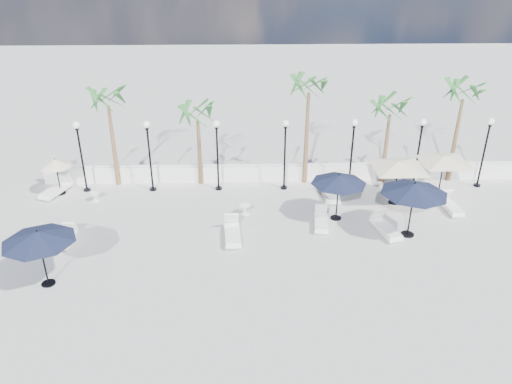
{
  "coord_description": "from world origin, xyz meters",
  "views": [
    {
      "loc": [
        -2.15,
        -17.55,
        11.71
      ],
      "look_at": [
        -1.59,
        3.06,
        1.5
      ],
      "focal_mm": 35.0,
      "sensor_mm": 36.0,
      "label": 1
    }
  ],
  "objects_px": {
    "lounger_1": "(66,238)",
    "lounger_4": "(321,221)",
    "lounger_7": "(386,227)",
    "parasol_cream_sq_a": "(445,156)",
    "parasol_navy_mid": "(339,179)",
    "parasol_cream_small": "(55,163)",
    "lounger_0": "(56,189)",
    "lounger_3": "(329,193)",
    "lounger_6": "(450,205)",
    "parasol_navy_left": "(38,237)",
    "lounger_5": "(333,192)",
    "lounger_2": "(232,233)",
    "parasol_navy_right": "(415,189)",
    "parasol_cream_sq_b": "(399,162)"
  },
  "relations": [
    {
      "from": "parasol_cream_sq_a",
      "to": "parasol_cream_small",
      "type": "distance_m",
      "value": 19.83
    },
    {
      "from": "lounger_5",
      "to": "parasol_cream_small",
      "type": "bearing_deg",
      "value": -173.55
    },
    {
      "from": "parasol_navy_left",
      "to": "parasol_navy_mid",
      "type": "bearing_deg",
      "value": 22.02
    },
    {
      "from": "parasol_cream_sq_b",
      "to": "lounger_3",
      "type": "bearing_deg",
      "value": 167.05
    },
    {
      "from": "lounger_2",
      "to": "parasol_cream_small",
      "type": "relative_size",
      "value": 1.07
    },
    {
      "from": "lounger_4",
      "to": "lounger_3",
      "type": "bearing_deg",
      "value": 80.99
    },
    {
      "from": "lounger_2",
      "to": "parasol_navy_left",
      "type": "relative_size",
      "value": 0.79
    },
    {
      "from": "parasol_navy_mid",
      "to": "parasol_cream_small",
      "type": "xyz_separation_m",
      "value": [
        -14.01,
        3.05,
        -0.34
      ]
    },
    {
      "from": "lounger_3",
      "to": "parasol_cream_sq_a",
      "type": "xyz_separation_m",
      "value": [
        5.78,
        0.16,
        1.91
      ]
    },
    {
      "from": "parasol_navy_mid",
      "to": "parasol_navy_right",
      "type": "bearing_deg",
      "value": -28.31
    },
    {
      "from": "lounger_6",
      "to": "lounger_2",
      "type": "bearing_deg",
      "value": -170.78
    },
    {
      "from": "lounger_1",
      "to": "parasol_cream_sq_a",
      "type": "bearing_deg",
      "value": 14.14
    },
    {
      "from": "parasol_cream_sq_a",
      "to": "parasol_cream_small",
      "type": "xyz_separation_m",
      "value": [
        -19.82,
        0.64,
        -0.44
      ]
    },
    {
      "from": "parasol_navy_right",
      "to": "lounger_3",
      "type": "bearing_deg",
      "value": 127.35
    },
    {
      "from": "parasol_navy_mid",
      "to": "lounger_7",
      "type": "bearing_deg",
      "value": -33.96
    },
    {
      "from": "lounger_1",
      "to": "lounger_2",
      "type": "height_order",
      "value": "lounger_2"
    },
    {
      "from": "lounger_5",
      "to": "parasol_navy_left",
      "type": "bearing_deg",
      "value": -140.12
    },
    {
      "from": "lounger_3",
      "to": "lounger_6",
      "type": "relative_size",
      "value": 1.03
    },
    {
      "from": "parasol_navy_right",
      "to": "lounger_4",
      "type": "bearing_deg",
      "value": 165.68
    },
    {
      "from": "lounger_5",
      "to": "parasol_navy_mid",
      "type": "relative_size",
      "value": 0.86
    },
    {
      "from": "lounger_4",
      "to": "lounger_5",
      "type": "distance_m",
      "value": 3.07
    },
    {
      "from": "lounger_7",
      "to": "parasol_navy_left",
      "type": "xyz_separation_m",
      "value": [
        -13.98,
        -3.48,
        1.86
      ]
    },
    {
      "from": "lounger_3",
      "to": "lounger_4",
      "type": "relative_size",
      "value": 1.03
    },
    {
      "from": "lounger_4",
      "to": "parasol_cream_small",
      "type": "relative_size",
      "value": 0.98
    },
    {
      "from": "lounger_1",
      "to": "lounger_4",
      "type": "distance_m",
      "value": 11.45
    },
    {
      "from": "lounger_7",
      "to": "parasol_cream_sq_a",
      "type": "bearing_deg",
      "value": 31.75
    },
    {
      "from": "lounger_2",
      "to": "parasol_navy_mid",
      "type": "relative_size",
      "value": 0.82
    },
    {
      "from": "lounger_0",
      "to": "parasol_navy_left",
      "type": "distance_m",
      "value": 8.44
    },
    {
      "from": "lounger_2",
      "to": "lounger_5",
      "type": "xyz_separation_m",
      "value": [
        5.13,
        3.92,
        0.0
      ]
    },
    {
      "from": "lounger_0",
      "to": "lounger_5",
      "type": "height_order",
      "value": "lounger_5"
    },
    {
      "from": "lounger_0",
      "to": "lounger_2",
      "type": "xyz_separation_m",
      "value": [
        9.31,
        -4.73,
        -0.0
      ]
    },
    {
      "from": "lounger_0",
      "to": "lounger_7",
      "type": "xyz_separation_m",
      "value": [
        16.25,
        -4.44,
        -0.01
      ]
    },
    {
      "from": "lounger_0",
      "to": "lounger_1",
      "type": "height_order",
      "value": "lounger_0"
    },
    {
      "from": "lounger_7",
      "to": "parasol_navy_mid",
      "type": "distance_m",
      "value": 3.02
    },
    {
      "from": "parasol_navy_right",
      "to": "parasol_cream_small",
      "type": "height_order",
      "value": "parasol_navy_right"
    },
    {
      "from": "lounger_4",
      "to": "lounger_6",
      "type": "xyz_separation_m",
      "value": [
        6.58,
        1.35,
        0.0
      ]
    },
    {
      "from": "lounger_1",
      "to": "lounger_5",
      "type": "bearing_deg",
      "value": 19.09
    },
    {
      "from": "lounger_0",
      "to": "parasol_cream_sq_b",
      "type": "bearing_deg",
      "value": 13.36
    },
    {
      "from": "lounger_4",
      "to": "lounger_1",
      "type": "bearing_deg",
      "value": -167.15
    },
    {
      "from": "lounger_7",
      "to": "parasol_cream_sq_a",
      "type": "relative_size",
      "value": 0.46
    },
    {
      "from": "lounger_5",
      "to": "parasol_navy_left",
      "type": "distance_m",
      "value": 14.22
    },
    {
      "from": "lounger_2",
      "to": "lounger_4",
      "type": "relative_size",
      "value": 1.09
    },
    {
      "from": "lounger_2",
      "to": "lounger_4",
      "type": "height_order",
      "value": "lounger_2"
    },
    {
      "from": "lounger_2",
      "to": "lounger_5",
      "type": "distance_m",
      "value": 6.46
    },
    {
      "from": "lounger_3",
      "to": "parasol_navy_left",
      "type": "bearing_deg",
      "value": -155.85
    },
    {
      "from": "lounger_5",
      "to": "parasol_cream_small",
      "type": "relative_size",
      "value": 1.11
    },
    {
      "from": "lounger_5",
      "to": "parasol_cream_sq_b",
      "type": "xyz_separation_m",
      "value": [
        2.98,
        -0.73,
        2.0
      ]
    },
    {
      "from": "lounger_6",
      "to": "parasol_cream_sq_a",
      "type": "relative_size",
      "value": 0.41
    },
    {
      "from": "lounger_3",
      "to": "lounger_6",
      "type": "xyz_separation_m",
      "value": [
        5.75,
        -1.54,
        -0.0
      ]
    },
    {
      "from": "parasol_navy_right",
      "to": "parasol_cream_small",
      "type": "bearing_deg",
      "value": 164.68
    }
  ]
}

